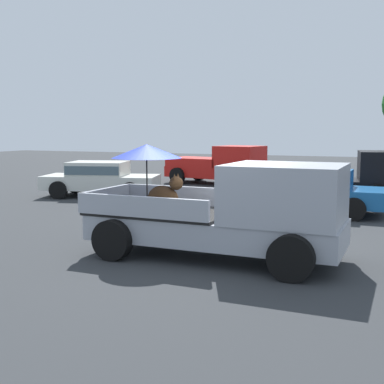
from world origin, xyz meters
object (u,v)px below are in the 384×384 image
(pickup_truck_red, at_px, (221,166))
(parked_sedan_far, at_px, (100,177))
(pickup_truck_main, at_px, (233,210))
(parked_sedan_near, at_px, (312,189))

(pickup_truck_red, relative_size, parked_sedan_far, 1.09)
(pickup_truck_main, height_order, pickup_truck_red, pickup_truck_main)
(pickup_truck_main, bearing_deg, pickup_truck_red, 111.27)
(pickup_truck_red, xyz_separation_m, parked_sedan_near, (5.34, -6.64, -0.13))
(parked_sedan_far, bearing_deg, parked_sedan_near, -21.10)
(pickup_truck_main, relative_size, pickup_truck_red, 1.01)
(parked_sedan_near, xyz_separation_m, parked_sedan_far, (-8.11, 0.75, 0.00))
(parked_sedan_near, relative_size, parked_sedan_far, 0.93)
(pickup_truck_red, bearing_deg, parked_sedan_near, -41.30)
(pickup_truck_main, distance_m, parked_sedan_far, 10.32)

